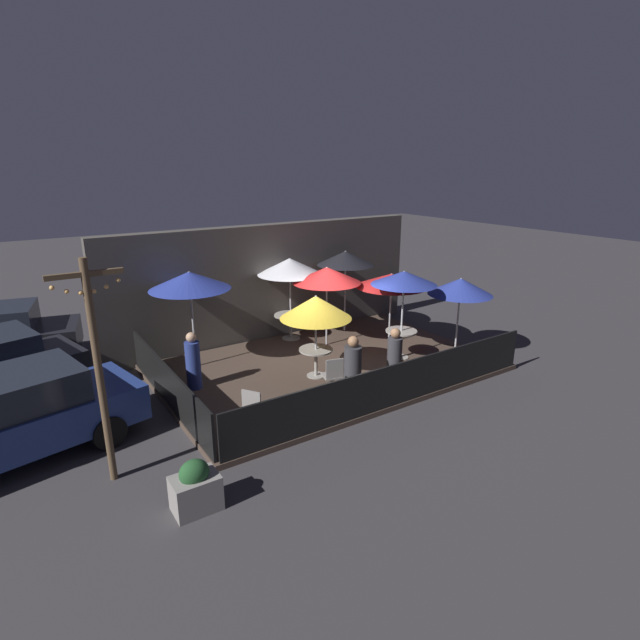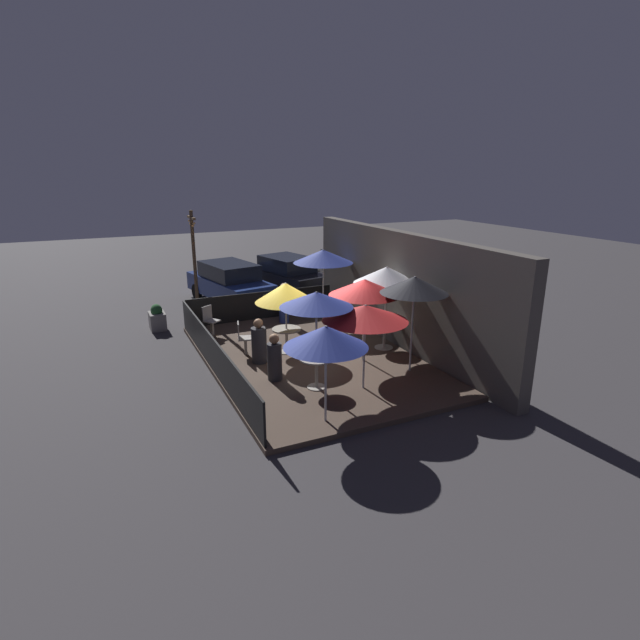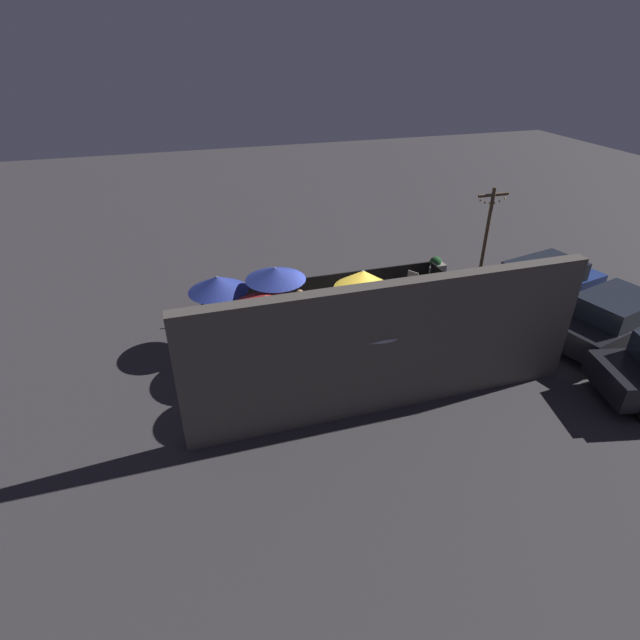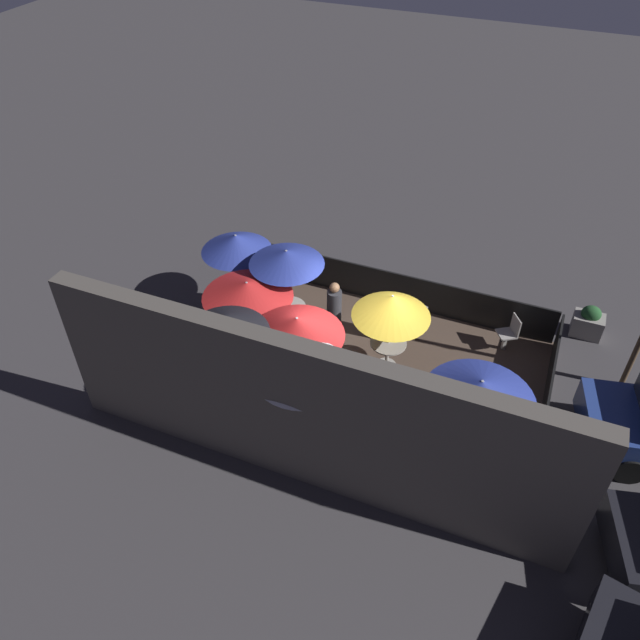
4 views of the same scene
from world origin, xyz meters
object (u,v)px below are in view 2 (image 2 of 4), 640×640
patio_chair_1 (243,337)px  planter_box (157,318)px  patio_umbrella_0 (316,300)px  patron_1 (259,343)px  patio_umbrella_3 (414,285)px  dining_table_2 (286,334)px  patio_umbrella_5 (365,313)px  patio_umbrella_7 (365,287)px  patio_umbrella_4 (326,337)px  patio_chair_0 (210,320)px  parked_car_0 (230,282)px  parked_car_1 (287,275)px  patio_umbrella_6 (323,256)px  patron_2 (284,305)px  patio_umbrella_1 (387,275)px  patron_0 (275,359)px  parked_car_2 (343,270)px  dining_table_1 (384,329)px  dining_table_0 (316,364)px  light_post (194,259)px  patio_umbrella_2 (286,293)px

patio_chair_1 → planter_box: (-3.82, -1.82, -0.26)m
patio_umbrella_0 → patron_1: patio_umbrella_0 is taller
patio_umbrella_3 → dining_table_2: patio_umbrella_3 is taller
patio_umbrella_5 → patio_umbrella_7: patio_umbrella_7 is taller
patio_chair_1 → patron_1: bearing=-56.9°
patio_umbrella_4 → patio_umbrella_5: 1.87m
patio_umbrella_5 → patio_chair_0: (-5.46, -2.40, -1.36)m
parked_car_0 → parked_car_1: size_ratio=1.09×
parked_car_1 → patio_umbrella_7: bearing=-21.2°
patron_1 → patio_umbrella_4: bearing=145.7°
patio_umbrella_7 → patio_umbrella_4: bearing=-42.1°
patio_umbrella_0 → patio_chair_1: patio_umbrella_0 is taller
patio_umbrella_6 → patron_2: 2.10m
patio_chair_1 → parked_car_0: (-6.06, 1.26, 0.20)m
patio_umbrella_1 → patio_umbrella_3: bearing=-9.7°
patron_0 → parked_car_2: (-8.32, 6.25, 0.19)m
planter_box → parked_car_1: (-2.67, 5.69, 0.46)m
patio_chair_1 → patio_umbrella_5: bearing=-44.4°
patio_chair_0 → parked_car_2: size_ratio=0.20×
patron_1 → planter_box: 4.99m
patio_umbrella_3 → patio_umbrella_7: 1.40m
patio_umbrella_0 → patio_chair_0: bearing=-164.5°
patio_umbrella_6 → patron_1: patio_umbrella_6 is taller
patio_umbrella_0 → patio_umbrella_1: patio_umbrella_1 is taller
patio_umbrella_3 → dining_table_1: size_ratio=2.55×
patio_umbrella_7 → patio_umbrella_0: bearing=-59.9°
patio_umbrella_5 → parked_car_0: bearing=-175.7°
patio_umbrella_4 → planter_box: (-8.25, -2.27, -1.59)m
dining_table_0 → dining_table_2: (-2.55, 0.23, -0.05)m
light_post → parked_car_2: light_post is taller
patio_umbrella_2 → patio_umbrella_5: 3.13m
patron_0 → dining_table_0: bearing=156.7°
light_post → parked_car_2: 7.06m
patio_umbrella_0 → parked_car_1: patio_umbrella_0 is taller
patio_umbrella_0 → patio_umbrella_3: bearing=88.5°
patio_umbrella_6 → parked_car_0: patio_umbrella_6 is taller
patio_umbrella_1 → patio_umbrella_7: 1.19m
patio_umbrella_4 → patio_umbrella_1: bearing=133.3°
patio_umbrella_4 → patio_umbrella_5: patio_umbrella_4 is taller
patio_umbrella_1 → dining_table_2: patio_umbrella_1 is taller
patio_umbrella_0 → patio_chair_0: patio_umbrella_0 is taller
patio_chair_0 → parked_car_1: size_ratio=0.22×
dining_table_0 → patio_chair_0: size_ratio=0.89×
patio_umbrella_2 → patio_umbrella_5: patio_umbrella_5 is taller
planter_box → patio_umbrella_2: bearing=36.0°
parked_car_2 → light_post: bearing=-63.9°
patio_chair_0 → parked_car_2: parked_car_2 is taller
patio_umbrella_5 → patio_chair_0: bearing=-156.3°
dining_table_1 → patron_2: bearing=-154.2°
patron_0 → parked_car_0: 8.12m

